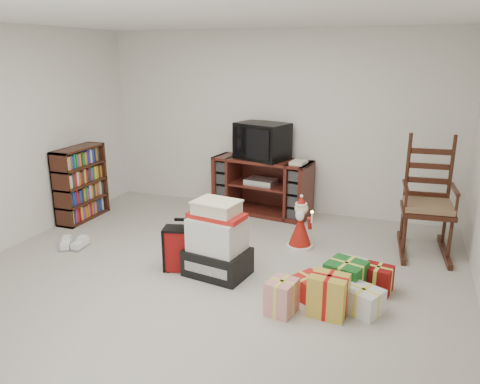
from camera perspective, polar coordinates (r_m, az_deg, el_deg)
name	(u,v)px	position (r m, az deg, el deg)	size (l,w,h in m)	color
room	(202,159)	(4.28, -4.70, 4.00)	(5.01, 5.01, 2.51)	#ACA89E
tv_stand	(262,186)	(6.55, 2.69, 0.73)	(1.42, 0.67, 0.78)	#4E1B16
bookshelf	(81,185)	(6.65, -18.82, 0.83)	(0.27, 0.81, 0.99)	#3D1E10
rocking_chair	(427,211)	(5.68, 21.82, -2.18)	(0.62, 0.95, 1.37)	#3D1E10
gift_pile	(217,244)	(4.74, -2.80, -6.30)	(0.67, 0.54, 0.77)	black
red_suitcase	(183,249)	(4.90, -7.01, -6.90)	(0.39, 0.27, 0.55)	maroon
stocking	(210,243)	(4.87, -3.72, -6.24)	(0.27, 0.12, 0.58)	#0C6C1A
teddy_bear	(228,260)	(4.78, -1.42, -8.31)	(0.25, 0.22, 0.38)	brown
santa_figurine	(300,228)	(5.45, 7.37, -4.38)	(0.31, 0.29, 0.63)	maroon
mrs_claus_figurine	(223,230)	(5.39, -2.11, -4.70)	(0.28, 0.27, 0.58)	maroon
sneaker_pair	(73,244)	(5.79, -19.65, -6.04)	(0.33, 0.27, 0.09)	white
gift_cluster	(335,285)	(4.44, 11.56, -11.01)	(0.84, 1.23, 0.29)	red
crt_television	(262,141)	(6.42, 2.73, 6.23)	(0.79, 0.67, 0.49)	black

